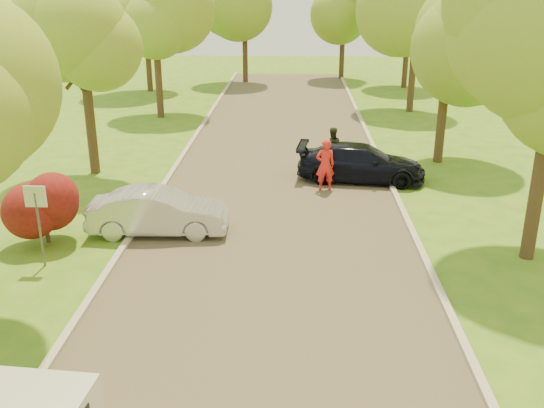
# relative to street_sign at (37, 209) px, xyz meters

# --- Properties ---
(ground) EXTENTS (100.00, 100.00, 0.00)m
(ground) POSITION_rel_street_sign_xyz_m (5.80, -4.00, -1.56)
(ground) COLOR #3D751B
(ground) RESTS_ON ground
(road) EXTENTS (8.00, 60.00, 0.01)m
(road) POSITION_rel_street_sign_xyz_m (5.80, 4.00, -1.56)
(road) COLOR #4C4438
(road) RESTS_ON ground
(curb_left) EXTENTS (0.18, 60.00, 0.12)m
(curb_left) POSITION_rel_street_sign_xyz_m (1.75, 4.00, -1.50)
(curb_left) COLOR #B2AD9E
(curb_left) RESTS_ON ground
(curb_right) EXTENTS (0.18, 60.00, 0.12)m
(curb_right) POSITION_rel_street_sign_xyz_m (9.85, 4.00, -1.50)
(curb_right) COLOR #B2AD9E
(curb_right) RESTS_ON ground
(street_sign) EXTENTS (0.55, 0.06, 2.17)m
(street_sign) POSITION_rel_street_sign_xyz_m (0.00, 0.00, 0.00)
(street_sign) COLOR #59595E
(street_sign) RESTS_ON ground
(red_shrub) EXTENTS (1.70, 1.70, 1.95)m
(red_shrub) POSITION_rel_street_sign_xyz_m (-0.50, 1.50, -0.47)
(red_shrub) COLOR #382619
(red_shrub) RESTS_ON ground
(tree_l_midb) EXTENTS (4.30, 4.20, 6.62)m
(tree_l_midb) POSITION_rel_street_sign_xyz_m (-1.01, 8.00, 3.02)
(tree_l_midb) COLOR #382619
(tree_l_midb) RESTS_ON ground
(tree_l_far) EXTENTS (4.92, 4.80, 7.79)m
(tree_l_far) POSITION_rel_street_sign_xyz_m (-0.59, 18.00, 3.90)
(tree_l_far) COLOR #382619
(tree_l_far) RESTS_ON ground
(tree_r_midb) EXTENTS (4.51, 4.40, 7.01)m
(tree_r_midb) POSITION_rel_street_sign_xyz_m (12.40, 10.00, 3.32)
(tree_r_midb) COLOR #382619
(tree_r_midb) RESTS_ON ground
(tree_r_far) EXTENTS (5.33, 5.20, 8.34)m
(tree_r_far) POSITION_rel_street_sign_xyz_m (13.03, 20.00, 4.27)
(tree_r_far) COLOR #382619
(tree_r_far) RESTS_ON ground
(tree_bg_a) EXTENTS (5.12, 5.00, 7.72)m
(tree_bg_a) POSITION_rel_street_sign_xyz_m (-2.98, 26.00, 3.75)
(tree_bg_a) COLOR #382619
(tree_bg_a) RESTS_ON ground
(tree_bg_b) EXTENTS (5.12, 5.00, 7.95)m
(tree_bg_b) POSITION_rel_street_sign_xyz_m (14.02, 28.00, 3.97)
(tree_bg_b) COLOR #382619
(tree_bg_b) RESTS_ON ground
(tree_bg_c) EXTENTS (4.92, 4.80, 7.33)m
(tree_bg_c) POSITION_rel_street_sign_xyz_m (3.01, 30.00, 3.46)
(tree_bg_c) COLOR #382619
(tree_bg_c) RESTS_ON ground
(tree_bg_d) EXTENTS (5.12, 5.00, 7.72)m
(tree_bg_d) POSITION_rel_street_sign_xyz_m (10.02, 32.00, 3.75)
(tree_bg_d) COLOR #382619
(tree_bg_d) RESTS_ON ground
(silver_sedan) EXTENTS (4.03, 1.53, 1.31)m
(silver_sedan) POSITION_rel_street_sign_xyz_m (2.50, 2.26, -0.91)
(silver_sedan) COLOR #BABABF
(silver_sedan) RESTS_ON ground
(dark_sedan) EXTENTS (4.82, 2.45, 1.34)m
(dark_sedan) POSITION_rel_street_sign_xyz_m (8.82, 7.44, -0.89)
(dark_sedan) COLOR black
(dark_sedan) RESTS_ON ground
(person_striped) EXTENTS (0.73, 0.54, 1.83)m
(person_striped) POSITION_rel_street_sign_xyz_m (7.46, 6.27, -0.65)
(person_striped) COLOR red
(person_striped) RESTS_ON ground
(person_olive) EXTENTS (0.88, 0.75, 1.61)m
(person_olive) POSITION_rel_street_sign_xyz_m (7.84, 9.01, -0.76)
(person_olive) COLOR #2E3520
(person_olive) RESTS_ON ground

